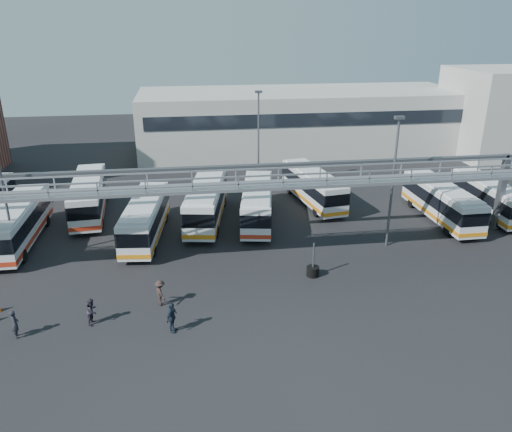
{
  "coord_description": "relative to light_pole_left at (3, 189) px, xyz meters",
  "views": [
    {
      "loc": [
        -3.32,
        -27.0,
        16.67
      ],
      "look_at": [
        1.44,
        6.0,
        3.49
      ],
      "focal_mm": 35.0,
      "sensor_mm": 36.0,
      "label": 1
    }
  ],
  "objects": [
    {
      "name": "ground",
      "position": [
        16.0,
        -8.0,
        -5.73
      ],
      "size": [
        140.0,
        140.0,
        0.0
      ],
      "primitive_type": "plane",
      "color": "black",
      "rests_on": "ground"
    },
    {
      "name": "gantry",
      "position": [
        16.0,
        -2.13,
        -0.22
      ],
      "size": [
        51.4,
        5.15,
        7.1
      ],
      "color": "#92949A",
      "rests_on": "ground"
    },
    {
      "name": "warehouse",
      "position": [
        28.0,
        30.0,
        -1.73
      ],
      "size": [
        42.0,
        14.0,
        8.0
      ],
      "primitive_type": "cube",
      "color": "#9E9E99",
      "rests_on": "ground"
    },
    {
      "name": "building_right",
      "position": [
        54.0,
        24.0,
        -0.23
      ],
      "size": [
        14.0,
        12.0,
        11.0
      ],
      "primitive_type": "cube",
      "color": "#B2B2AD",
      "rests_on": "ground"
    },
    {
      "name": "light_pole_left",
      "position": [
        0.0,
        0.0,
        0.0
      ],
      "size": [
        0.7,
        0.35,
        10.21
      ],
      "color": "#4C4F54",
      "rests_on": "ground"
    },
    {
      "name": "light_pole_mid",
      "position": [
        28.0,
        -1.0,
        0.0
      ],
      "size": [
        0.7,
        0.35,
        10.21
      ],
      "color": "#4C4F54",
      "rests_on": "ground"
    },
    {
      "name": "light_pole_back",
      "position": [
        20.0,
        14.0,
        0.0
      ],
      "size": [
        0.7,
        0.35,
        10.21
      ],
      "color": "#4C4F54",
      "rests_on": "ground"
    },
    {
      "name": "bus_1",
      "position": [
        -0.67,
        3.51,
        -3.87
      ],
      "size": [
        2.58,
        11.08,
        3.37
      ],
      "rotation": [
        0.0,
        0.0,
        0.0
      ],
      "color": "silver",
      "rests_on": "ground"
    },
    {
      "name": "bus_2",
      "position": [
        3.78,
        9.29,
        -3.85
      ],
      "size": [
        3.51,
        11.36,
        3.4
      ],
      "rotation": [
        0.0,
        0.0,
        0.08
      ],
      "color": "silver",
      "rests_on": "ground"
    },
    {
      "name": "bus_3",
      "position": [
        9.17,
        3.29,
        -3.94
      ],
      "size": [
        3.61,
        10.84,
        3.23
      ],
      "rotation": [
        0.0,
        0.0,
        -0.11
      ],
      "color": "silver",
      "rests_on": "ground"
    },
    {
      "name": "bus_4",
      "position": [
        14.27,
        6.33,
        -3.81
      ],
      "size": [
        4.55,
        11.7,
        3.47
      ],
      "rotation": [
        0.0,
        0.0,
        -0.17
      ],
      "color": "silver",
      "rests_on": "ground"
    },
    {
      "name": "bus_5",
      "position": [
        18.64,
        5.48,
        -3.94
      ],
      "size": [
        4.28,
        10.92,
        3.23
      ],
      "rotation": [
        0.0,
        0.0,
        -0.17
      ],
      "color": "silver",
      "rests_on": "ground"
    },
    {
      "name": "bus_6",
      "position": [
        24.61,
        9.36,
        -3.94
      ],
      "size": [
        4.09,
        10.87,
        3.22
      ],
      "rotation": [
        0.0,
        0.0,
        0.16
      ],
      "color": "silver",
      "rests_on": "ground"
    },
    {
      "name": "bus_8",
      "position": [
        34.74,
        3.5,
        -3.94
      ],
      "size": [
        2.59,
        10.66,
        3.23
      ],
      "rotation": [
        0.0,
        0.0,
        0.01
      ],
      "color": "silver",
      "rests_on": "ground"
    },
    {
      "name": "bus_9",
      "position": [
        39.73,
        4.31,
        -4.02
      ],
      "size": [
        2.55,
        10.2,
        3.08
      ],
      "rotation": [
        0.0,
        0.0,
        -0.02
      ],
      "color": "silver",
      "rests_on": "ground"
    },
    {
      "name": "pedestrian_a",
      "position": [
        2.74,
        -9.7,
        -4.87
      ],
      "size": [
        0.57,
        0.71,
        1.71
      ],
      "primitive_type": "imported",
      "rotation": [
        0.0,
        0.0,
        1.87
      ],
      "color": "black",
      "rests_on": "ground"
    },
    {
      "name": "pedestrian_b",
      "position": [
        6.78,
        -8.91,
        -4.91
      ],
      "size": [
        0.83,
        0.95,
        1.64
      ],
      "primitive_type": "imported",
      "rotation": [
        0.0,
        0.0,
        1.27
      ],
      "color": "#2A2330",
      "rests_on": "ground"
    },
    {
      "name": "pedestrian_c",
      "position": [
        10.66,
        -7.41,
        -4.87
      ],
      "size": [
        1.04,
        1.27,
        1.71
      ],
      "primitive_type": "imported",
      "rotation": [
        0.0,
        0.0,
        2.01
      ],
      "color": "#2C201D",
      "rests_on": "ground"
    },
    {
      "name": "pedestrian_d",
      "position": [
        11.4,
        -10.42,
        -4.8
      ],
      "size": [
        0.89,
        1.18,
        1.86
      ],
      "primitive_type": "imported",
      "rotation": [
        0.0,
        0.0,
        1.11
      ],
      "color": "#1C2633",
      "rests_on": "ground"
    },
    {
      "name": "tire_stack",
      "position": [
        20.99,
        -5.07,
        -5.31
      ],
      "size": [
        0.88,
        0.88,
        2.5
      ],
      "color": "black",
      "rests_on": "ground"
    }
  ]
}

